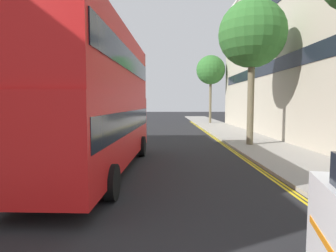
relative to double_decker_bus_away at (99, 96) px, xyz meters
The scene contains 8 objects.
sidewalk_right 10.76m from the double_decker_bus_away, 32.45° to the left, with size 4.00×80.00×0.14m, color #9E9991.
sidewalk_left 7.60m from the double_decker_bus_away, 127.61° to the left, with size 4.00×80.00×0.14m, color #9E9991.
kerb_line_outer 8.10m from the double_decker_bus_away, 28.18° to the left, with size 0.10×56.00×0.01m, color yellow.
kerb_line_inner 7.97m from the double_decker_bus_away, 28.76° to the left, with size 0.10×56.00×0.01m, color yellow.
double_decker_bus_away is the anchor object (origin of this frame).
street_tree_mid 11.03m from the double_decker_bus_away, 38.95° to the left, with size 4.15×4.15×8.98m.
street_tree_far 28.02m from the double_decker_bus_away, 71.70° to the left, with size 3.80×3.80×8.92m.
townhouse_terrace_right 20.43m from the double_decker_bus_away, 38.14° to the left, with size 10.08×28.00×14.47m.
Camera 1 is at (0.35, -0.77, 2.75)m, focal length 30.08 mm.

